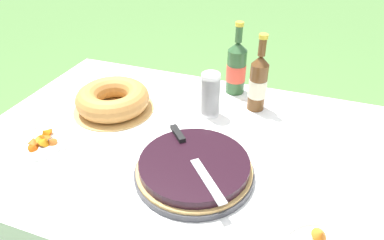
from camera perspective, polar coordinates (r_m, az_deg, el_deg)
The scene contains 9 objects.
garden_table at distance 1.24m, azimuth -0.95°, elevation -6.39°, with size 1.48×0.98×0.72m.
tablecloth at distance 1.21m, azimuth -0.97°, elevation -4.26°, with size 1.49×0.99×0.10m.
berry_tart at distance 1.05m, azimuth 0.38°, elevation -8.03°, with size 0.37×0.37×0.06m.
serving_knife at distance 1.05m, azimuth -0.24°, elevation -5.61°, with size 0.27×0.29×0.01m.
bundt_cake at distance 1.39m, azimuth -13.06°, elevation 3.37°, with size 0.32×0.32×0.09m.
cup_stack at distance 1.30m, azimuth 3.08°, elevation 4.22°, with size 0.07×0.07×0.18m.
cider_bottle_green at distance 1.46m, azimuth 7.40°, elevation 8.64°, with size 0.08×0.08×0.31m.
cider_bottle_amber at distance 1.35m, azimuth 10.95°, elevation 6.15°, with size 0.07×0.07×0.31m.
snack_plate_left at distance 1.29m, azimuth -23.80°, elevation -3.23°, with size 0.20×0.20×0.06m.
Camera 1 is at (0.34, -0.89, 1.45)m, focal length 32.00 mm.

